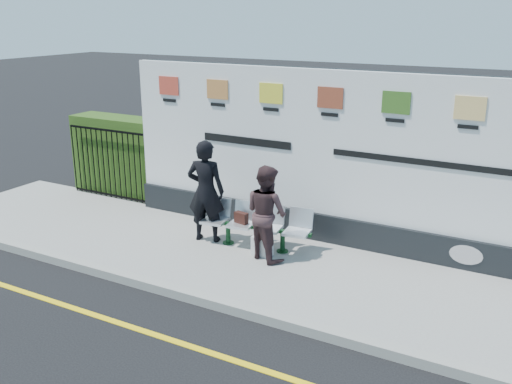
% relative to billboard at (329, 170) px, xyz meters
% --- Properties ---
extents(ground, '(80.00, 80.00, 0.00)m').
position_rel_billboard_xyz_m(ground, '(-0.50, -3.85, -1.42)').
color(ground, black).
extents(pavement, '(14.00, 3.00, 0.12)m').
position_rel_billboard_xyz_m(pavement, '(-0.50, -1.35, -1.36)').
color(pavement, gray).
rests_on(pavement, ground).
extents(kerb, '(14.00, 0.18, 0.14)m').
position_rel_billboard_xyz_m(kerb, '(-0.50, -2.85, -1.35)').
color(kerb, gray).
rests_on(kerb, ground).
extents(yellow_line, '(14.00, 0.10, 0.01)m').
position_rel_billboard_xyz_m(yellow_line, '(-0.50, -3.85, -1.42)').
color(yellow_line, yellow).
rests_on(yellow_line, ground).
extents(billboard, '(8.00, 0.30, 3.00)m').
position_rel_billboard_xyz_m(billboard, '(0.00, 0.00, 0.00)').
color(billboard, black).
rests_on(billboard, pavement).
extents(hedge, '(2.35, 0.70, 1.70)m').
position_rel_billboard_xyz_m(hedge, '(-5.08, 0.45, -0.45)').
color(hedge, '#2D4B16').
rests_on(hedge, pavement).
extents(railing, '(2.05, 0.06, 1.54)m').
position_rel_billboard_xyz_m(railing, '(-5.08, -0.00, -0.53)').
color(railing, black).
rests_on(railing, pavement).
extents(bench, '(1.98, 0.75, 0.41)m').
position_rel_billboard_xyz_m(bench, '(-0.95, -0.93, -1.09)').
color(bench, silver).
rests_on(bench, pavement).
extents(woman_left, '(0.75, 0.59, 1.82)m').
position_rel_billboard_xyz_m(woman_left, '(-1.88, -1.03, -0.39)').
color(woman_left, black).
rests_on(woman_left, pavement).
extents(woman_right, '(0.94, 0.85, 1.58)m').
position_rel_billboard_xyz_m(woman_right, '(-0.59, -1.21, -0.51)').
color(woman_right, '#3A2527').
rests_on(woman_right, pavement).
extents(handbag_brown, '(0.26, 0.15, 0.19)m').
position_rel_billboard_xyz_m(handbag_brown, '(-1.21, -0.96, -0.79)').
color(handbag_brown, black).
rests_on(handbag_brown, bench).
extents(carrier_bag_white, '(0.33, 0.20, 0.33)m').
position_rel_billboard_xyz_m(carrier_bag_white, '(-0.69, -1.16, -1.13)').
color(carrier_bag_white, silver).
rests_on(carrier_bag_white, pavement).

